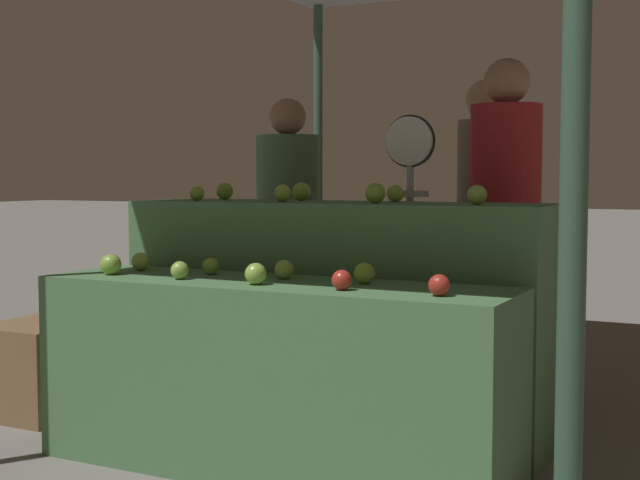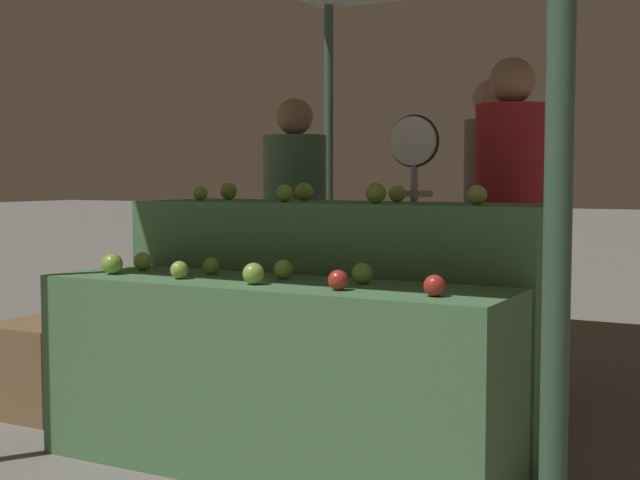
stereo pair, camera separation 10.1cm
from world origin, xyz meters
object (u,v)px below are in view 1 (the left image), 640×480
person_customer_left (288,218)px  person_customer_right (484,206)px  produce_scale (409,198)px  wooden_crate_side (37,369)px  person_vendor_at_scale (505,206)px

person_customer_left → person_customer_right: 1.15m
produce_scale → person_customer_right: size_ratio=0.86×
wooden_crate_side → produce_scale: bearing=29.2°
person_vendor_at_scale → wooden_crate_side: (-2.03, -1.24, -0.81)m
person_customer_right → person_customer_left: bearing=-5.1°
person_vendor_at_scale → person_customer_left: 1.35m
person_vendor_at_scale → produce_scale: bearing=31.7°
person_vendor_at_scale → wooden_crate_side: bearing=23.8°
produce_scale → person_customer_left: bearing=154.8°
produce_scale → wooden_crate_side: (-1.63, -0.91, -0.85)m
person_customer_right → person_vendor_at_scale: bearing=97.7°
person_vendor_at_scale → wooden_crate_side: size_ratio=3.90×
person_customer_left → wooden_crate_side: 1.68m
produce_scale → person_vendor_at_scale: person_vendor_at_scale is taller
person_customer_left → wooden_crate_side: size_ratio=3.59×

